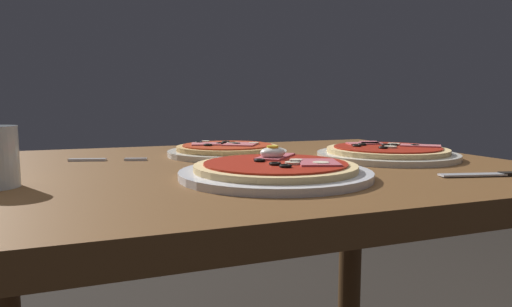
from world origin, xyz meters
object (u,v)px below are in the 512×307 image
object	(u,v)px
pizza_foreground	(274,170)
fork	(102,160)
pizza_across_right	(387,153)
knife	(504,174)
pizza_across_left	(227,150)
dining_table	(242,223)

from	to	relation	value
pizza_foreground	fork	world-z (taller)	pizza_foreground
pizza_across_right	knife	distance (m)	0.26
pizza_foreground	pizza_across_right	xyz separation A→B (m)	(0.33, 0.14, -0.00)
fork	pizza_across_left	bearing A→B (deg)	-0.29
pizza_foreground	pizza_across_right	distance (m)	0.36
dining_table	knife	bearing A→B (deg)	-38.41
pizza_across_right	fork	world-z (taller)	pizza_across_right
dining_table	knife	xyz separation A→B (m)	(0.36, -0.29, 0.12)
pizza_foreground	knife	distance (m)	0.38
dining_table	knife	distance (m)	0.47
dining_table	pizza_across_left	bearing A→B (deg)	83.74
dining_table	fork	distance (m)	0.32
dining_table	knife	size ratio (longest dim) A/B	5.61
pizza_across_left	fork	distance (m)	0.27
dining_table	pizza_foreground	size ratio (longest dim) A/B	3.52
dining_table	pizza_across_left	xyz separation A→B (m)	(0.02, 0.15, 0.13)
knife	pizza_across_right	bearing A→B (deg)	97.83
pizza_across_left	pizza_across_right	distance (m)	0.35
fork	knife	size ratio (longest dim) A/B	0.80
dining_table	fork	bearing A→B (deg)	149.98
pizza_across_right	pizza_across_left	bearing A→B (deg)	151.22
pizza_across_right	pizza_foreground	bearing A→B (deg)	-156.21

